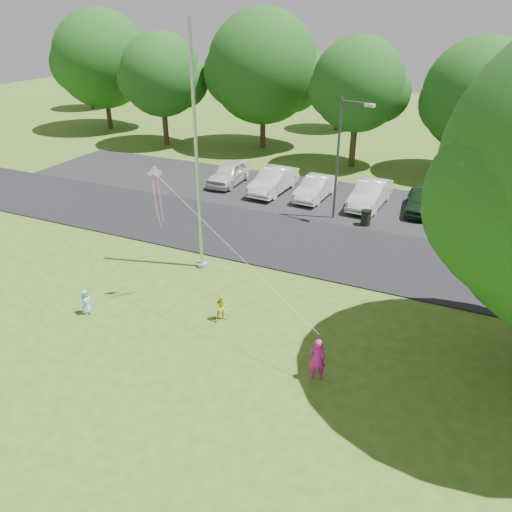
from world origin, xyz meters
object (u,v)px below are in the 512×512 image
at_px(flagpole, 197,175).
at_px(woman, 317,359).
at_px(trash_can, 366,218).
at_px(kite, 161,190).
at_px(child_yellow, 222,308).
at_px(child_blue, 86,302).
at_px(street_lamp, 343,150).

bearing_deg(flagpole, woman, -35.64).
distance_m(trash_can, kite, 12.40).
bearing_deg(woman, child_yellow, -44.75).
bearing_deg(child_blue, woman, -66.37).
bearing_deg(child_yellow, trash_can, 35.12).
distance_m(flagpole, child_blue, 6.58).
relative_size(trash_can, woman, 0.60).
bearing_deg(trash_can, child_yellow, -103.72).
relative_size(street_lamp, child_blue, 6.48).
relative_size(street_lamp, woman, 4.37).
xyz_separation_m(woman, child_yellow, (-4.14, 1.61, -0.21)).
bearing_deg(kite, flagpole, 51.80).
distance_m(street_lamp, trash_can, 3.74).
xyz_separation_m(flagpole, child_blue, (-2.00, -5.08, -3.68)).
distance_m(woman, child_yellow, 4.45).
distance_m(street_lamp, woman, 13.45).
bearing_deg(trash_can, flagpole, -126.09).
xyz_separation_m(street_lamp, trash_can, (1.58, -0.25, -3.38)).
bearing_deg(trash_can, woman, -83.18).
relative_size(trash_can, child_blue, 0.88).
xyz_separation_m(flagpole, trash_can, (5.46, 7.49, -3.73)).
bearing_deg(kite, woman, -60.86).
bearing_deg(child_blue, child_yellow, -47.38).
bearing_deg(flagpole, street_lamp, 63.38).
height_order(trash_can, child_blue, child_blue).
height_order(flagpole, street_lamp, flagpole).
xyz_separation_m(street_lamp, child_blue, (-5.87, -12.82, -3.33)).
bearing_deg(woman, street_lamp, -99.91).
bearing_deg(woman, trash_can, -106.66).
height_order(street_lamp, trash_can, street_lamp).
xyz_separation_m(woman, kite, (-6.62, 1.95, 3.81)).
bearing_deg(child_blue, street_lamp, -1.62).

